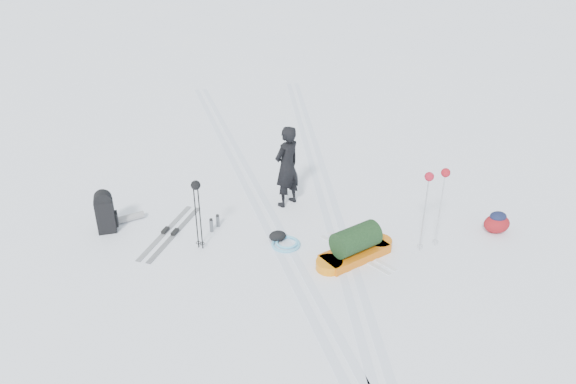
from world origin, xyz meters
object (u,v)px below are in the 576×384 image
Objects in this scene: expedition_rucksack at (108,212)px; ski_poles_black at (196,194)px; skier at (287,167)px; pulk_sled at (355,246)px.

expedition_rucksack is 1.99m from ski_poles_black.
skier is 3.46m from expedition_rucksack.
skier is 2.30m from pulk_sled.
skier is at bearing 86.98° from pulk_sled.
expedition_rucksack is (-4.15, 1.86, 0.15)m from pulk_sled.
expedition_rucksack is 0.63× the size of ski_poles_black.
ski_poles_black is (1.58, -0.97, 0.71)m from expedition_rucksack.
skier reaches higher than ski_poles_black.
expedition_rucksack is at bearing 133.72° from pulk_sled.
skier is 1.25× the size of ski_poles_black.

